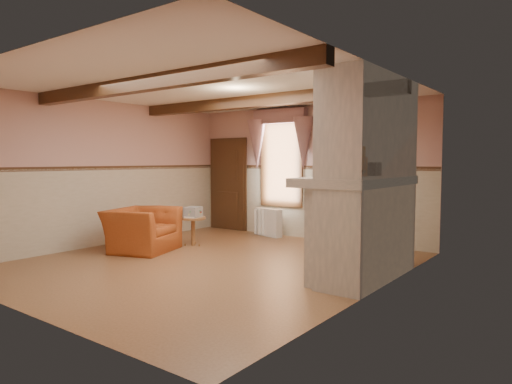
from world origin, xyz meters
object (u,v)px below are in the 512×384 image
Objects in this scene: radiator at (268,222)px; mantel_clock at (374,169)px; armchair at (142,230)px; side_table at (193,231)px; bowl at (351,174)px; oil_lamp at (364,167)px.

mantel_clock is at bearing -13.29° from radiator.
armchair is 2.17× the size of side_table.
bowl is at bearing -90.00° from mantel_clock.
oil_lamp is at bearing -1.79° from side_table.
bowl is (3.91, 0.42, 1.08)m from armchair.
armchair is 4.27× the size of oil_lamp.
mantel_clock is at bearing -91.38° from armchair.
armchair is 4.16m from oil_lamp.
side_table is at bearing -93.68° from radiator.
mantel_clock is at bearing 4.37° from side_table.
armchair is 3.22× the size of bowl.
armchair reaches higher than side_table.
mantel_clock is 0.38m from oil_lamp.
armchair reaches higher than radiator.
side_table is 2.29× the size of mantel_clock.
mantel_clock is 0.86× the size of oil_lamp.
armchair is 4.24m from mantel_clock.
bowl reaches higher than armchair.
oil_lamp reaches higher than radiator.
mantel_clock is at bearing 90.00° from bowl.
side_table is 3.76m from mantel_clock.
armchair is at bearing -95.21° from radiator.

